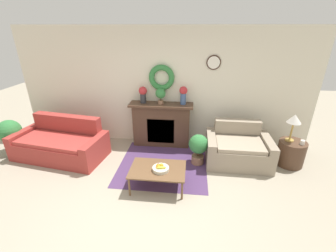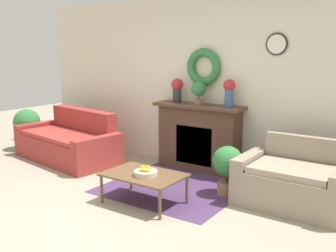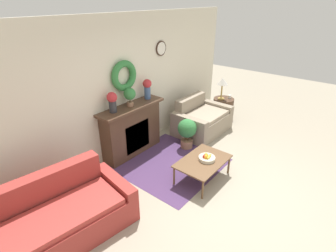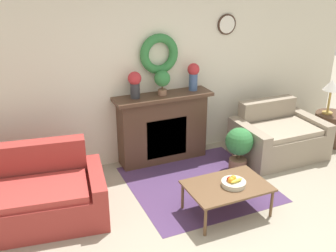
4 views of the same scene
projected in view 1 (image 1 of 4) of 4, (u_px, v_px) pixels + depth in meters
The scene contains 16 objects.
ground_plane at pixel (144, 211), 3.53m from camera, with size 16.00×16.00×0.00m, color #9E937F.
floor_rug at pixel (163, 164), 4.74m from camera, with size 1.80×1.76×0.01m.
wall_back at pixel (163, 88), 5.18m from camera, with size 6.80×0.19×2.70m.
fireplace at pixel (161, 124), 5.34m from camera, with size 1.46×0.41×1.05m.
couch_left at pixel (61, 144), 4.94m from camera, with size 2.06×1.20×0.85m.
loveseat_right at pixel (238, 149), 4.74m from camera, with size 1.32×0.95×0.81m.
coffee_table at pixel (158, 170), 3.94m from camera, with size 0.97×0.66×0.38m.
fruit_bowl at pixel (160, 168), 3.87m from camera, with size 0.29×0.29×0.12m.
side_table_by_loveseat at pixel (291, 153), 4.64m from camera, with size 0.53×0.53×0.53m.
table_lamp at pixel (294, 120), 4.41m from camera, with size 0.27×0.27×0.57m.
mug at pixel (302, 142), 4.42m from camera, with size 0.08×0.08×0.09m.
vase_on_mantel_left at pixel (143, 94), 5.08m from camera, with size 0.19×0.19×0.38m.
vase_on_mantel_right at pixel (183, 94), 4.99m from camera, with size 0.18×0.18×0.41m.
potted_plant_on_mantel at pixel (161, 94), 5.02m from camera, with size 0.23×0.23×0.36m.
potted_plant_floor_by_couch at pixel (10, 133), 5.03m from camera, with size 0.51×0.51×0.77m.
potted_plant_floor_by_loveseat at pixel (198, 146), 4.62m from camera, with size 0.40×0.40×0.65m.
Camera 1 is at (0.66, -2.62, 2.66)m, focal length 24.00 mm.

